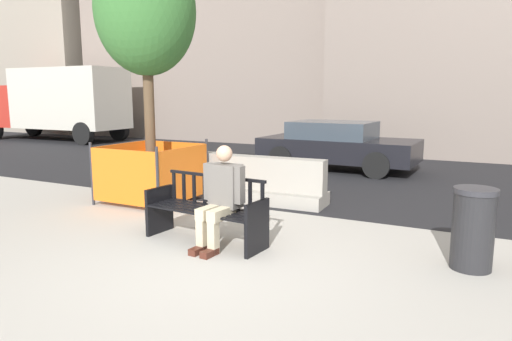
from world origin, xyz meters
TOP-DOWN VIEW (x-y plane):
  - ground_plane at (0.00, 0.00)m, footprint 200.00×200.00m
  - street_asphalt at (0.00, 8.70)m, footprint 120.00×12.00m
  - street_bench at (-0.54, 0.77)m, footprint 1.73×0.67m
  - seated_person at (-0.25, 0.69)m, footprint 0.59×0.75m
  - jersey_barrier_centre at (-0.70, 3.19)m, footprint 2.02×0.74m
  - jersey_barrier_left at (-2.67, 3.29)m, footprint 2.01×0.72m
  - street_tree at (-2.75, 2.34)m, footprint 1.76×1.76m
  - construction_fence at (-2.75, 2.34)m, footprint 1.52×1.52m
  - car_sedan_mid at (-0.79, 7.44)m, footprint 4.06×2.06m
  - delivery_truck at (-13.95, 9.63)m, footprint 6.87×2.53m
  - trash_bin at (2.66, 1.32)m, footprint 0.47×0.47m

SIDE VIEW (x-z plane):
  - ground_plane at x=0.00m, z-range 0.00..0.00m
  - street_asphalt at x=0.00m, z-range 0.00..0.01m
  - jersey_barrier_centre at x=-0.70m, z-range -0.08..0.76m
  - jersey_barrier_left at x=-2.67m, z-range -0.08..0.76m
  - street_bench at x=-0.54m, z-range -0.04..0.84m
  - trash_bin at x=2.66m, z-range 0.00..0.93m
  - construction_fence at x=-2.75m, z-range 0.00..1.12m
  - car_sedan_mid at x=-0.79m, z-range 0.02..1.28m
  - seated_person at x=-0.25m, z-range 0.03..1.35m
  - delivery_truck at x=-13.95m, z-range 0.16..3.21m
  - street_tree at x=-2.75m, z-range 1.11..5.63m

